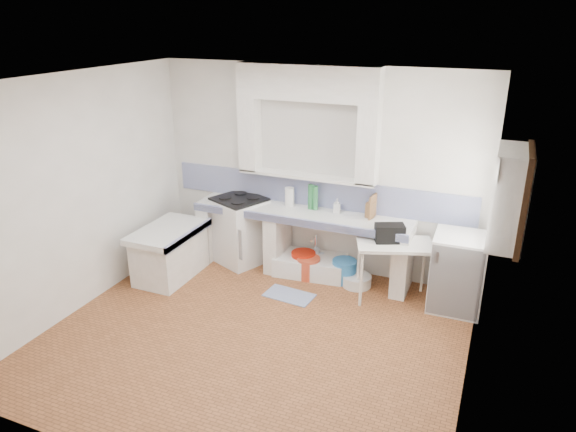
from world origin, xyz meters
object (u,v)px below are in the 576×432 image
at_px(fridge, 458,272).
at_px(side_table, 393,271).
at_px(sink, 311,266).
at_px(stove, 240,231).

bearing_deg(fridge, side_table, -173.97).
bearing_deg(fridge, sink, 174.50).
relative_size(stove, side_table, 1.02).
bearing_deg(side_table, stove, 154.28).
bearing_deg(sink, fridge, -9.98).
relative_size(stove, fridge, 0.99).
xyz_separation_m(side_table, fridge, (0.76, 0.10, 0.09)).
height_order(sink, fridge, fridge).
bearing_deg(side_table, fridge, -12.17).
distance_m(sink, side_table, 1.24).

